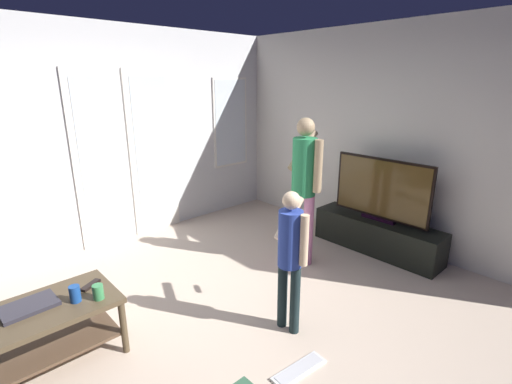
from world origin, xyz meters
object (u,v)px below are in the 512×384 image
coffee_table (49,322)px  loose_keyboard (299,370)px  tv_stand (377,235)px  cup_near_edge (75,294)px  laptop_closed (29,306)px  tv_remote_black (90,285)px  person_adult (304,179)px  flat_screen_tv (381,190)px  cup_by_laptop (98,292)px  person_child (291,250)px

coffee_table → loose_keyboard: size_ratio=2.05×
coffee_table → tv_stand: 3.48m
cup_near_edge → coffee_table: bearing=154.2°
laptop_closed → tv_remote_black: bearing=-3.5°
tv_stand → person_adult: 1.25m
flat_screen_tv → cup_by_laptop: size_ratio=10.56×
flat_screen_tv → person_adult: person_adult is taller
loose_keyboard → cup_near_edge: cup_near_edge is taller
person_child → tv_stand: bearing=7.9°
person_adult → tv_remote_black: bearing=173.6°
tv_stand → laptop_closed: bearing=168.6°
tv_stand → cup_by_laptop: size_ratio=13.80×
loose_keyboard → tv_stand: bearing=16.5°
person_child → cup_by_laptop: 1.46m
coffee_table → person_adult: 2.64m
loose_keyboard → person_adult: bearing=40.0°
flat_screen_tv → cup_near_edge: flat_screen_tv is taller
person_child → cup_by_laptop: bearing=149.0°
coffee_table → cup_near_edge: cup_near_edge is taller
loose_keyboard → tv_remote_black: (-0.92, 1.34, 0.47)m
cup_near_edge → cup_by_laptop: 0.15m
cup_by_laptop → coffee_table: bearing=152.3°
cup_near_edge → person_child: bearing=-30.9°
flat_screen_tv → cup_near_edge: 3.30m
flat_screen_tv → tv_remote_black: (-3.09, 0.70, -0.29)m
person_child → loose_keyboard: person_child is taller
coffee_table → flat_screen_tv: bearing=-10.8°
flat_screen_tv → person_child: bearing=-172.0°
person_child → cup_near_edge: person_child is taller
coffee_table → tv_stand: size_ratio=0.60×
person_adult → laptop_closed: size_ratio=4.61×
person_adult → flat_screen_tv: bearing=-27.6°
person_adult → cup_near_edge: 2.42m
tv_stand → cup_by_laptop: bearing=171.0°
person_child → flat_screen_tv: bearing=8.0°
person_adult → cup_by_laptop: bearing=179.1°
loose_keyboard → cup_by_laptop: (-0.94, 1.13, 0.52)m
person_adult → tv_remote_black: person_adult is taller
tv_stand → cup_by_laptop: 3.16m
tv_stand → cup_near_edge: 3.31m
coffee_table → laptop_closed: 0.18m
tv_remote_black → tv_stand: bearing=-41.4°
person_child → cup_by_laptop: size_ratio=10.80×
flat_screen_tv → cup_near_edge: (-3.24, 0.56, -0.24)m
loose_keyboard → laptop_closed: laptop_closed is taller
cup_by_laptop → tv_remote_black: 0.22m
flat_screen_tv → tv_stand: bearing=-64.9°
cup_by_laptop → tv_remote_black: size_ratio=0.65×
person_adult → loose_keyboard: size_ratio=3.62×
flat_screen_tv → coffee_table: bearing=169.2°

